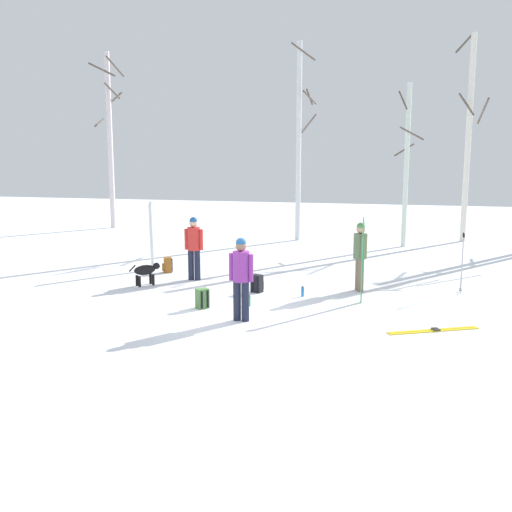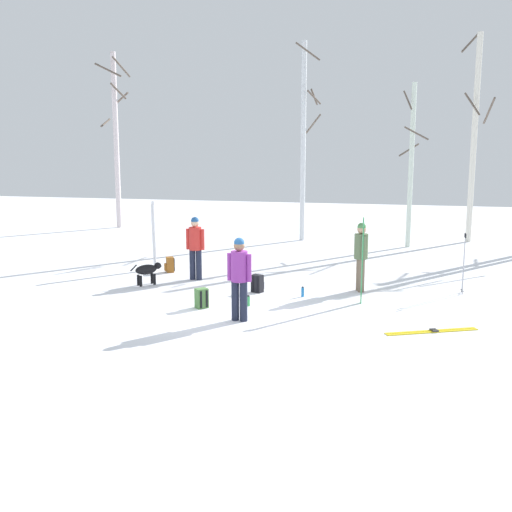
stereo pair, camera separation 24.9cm
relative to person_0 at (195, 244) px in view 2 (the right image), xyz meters
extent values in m
plane|color=white|center=(2.02, -3.13, -0.98)|extent=(60.00, 60.00, 0.00)
cylinder|color=#1E2338|center=(-0.09, 0.00, -0.57)|extent=(0.16, 0.16, 0.82)
cylinder|color=#1E2338|center=(0.09, 0.00, -0.57)|extent=(0.16, 0.16, 0.82)
cylinder|color=red|center=(0.00, 0.00, 0.15)|extent=(0.34, 0.34, 0.62)
sphere|color=beige|center=(0.00, 0.00, 0.57)|extent=(0.22, 0.22, 0.22)
sphere|color=#265999|center=(0.00, 0.00, 0.63)|extent=(0.21, 0.21, 0.21)
cylinder|color=red|center=(-0.21, -0.01, 0.13)|extent=(0.10, 0.10, 0.56)
cylinder|color=red|center=(0.21, 0.01, 0.13)|extent=(0.10, 0.10, 0.56)
cylinder|color=#72604C|center=(4.48, -0.27, -0.57)|extent=(0.16, 0.16, 0.82)
cylinder|color=#72604C|center=(4.41, -0.10, -0.57)|extent=(0.16, 0.16, 0.82)
cylinder|color=#566B47|center=(4.44, -0.19, 0.15)|extent=(0.34, 0.34, 0.62)
sphere|color=tan|center=(4.44, -0.19, 0.57)|extent=(0.22, 0.22, 0.22)
sphere|color=#4C8C4C|center=(4.44, -0.19, 0.63)|extent=(0.21, 0.21, 0.21)
cylinder|color=#566B47|center=(4.52, -0.38, 0.13)|extent=(0.10, 0.10, 0.56)
cylinder|color=#566B47|center=(4.37, 0.01, 0.13)|extent=(0.10, 0.10, 0.56)
cylinder|color=#1E2338|center=(2.26, -3.53, -0.57)|extent=(0.16, 0.16, 0.82)
cylinder|color=#1E2338|center=(2.44, -3.55, -0.57)|extent=(0.16, 0.16, 0.82)
cylinder|color=purple|center=(2.35, -3.54, 0.15)|extent=(0.34, 0.34, 0.62)
sphere|color=#997051|center=(2.35, -3.54, 0.57)|extent=(0.22, 0.22, 0.22)
sphere|color=#265999|center=(2.35, -3.54, 0.63)|extent=(0.21, 0.21, 0.21)
cylinder|color=purple|center=(2.14, -3.53, 0.13)|extent=(0.10, 0.10, 0.56)
cylinder|color=purple|center=(2.56, -3.56, 0.13)|extent=(0.10, 0.10, 0.56)
ellipsoid|color=black|center=(-0.99, -0.98, -0.57)|extent=(0.54, 0.61, 0.26)
sphere|color=black|center=(-0.79, -0.71, -0.51)|extent=(0.18, 0.18, 0.18)
ellipsoid|color=black|center=(-0.75, -0.66, -0.53)|extent=(0.11, 0.12, 0.06)
cylinder|color=black|center=(-1.21, -1.25, -0.49)|extent=(0.15, 0.17, 0.17)
cylinder|color=black|center=(-0.93, -0.78, -0.84)|extent=(0.07, 0.07, 0.28)
cylinder|color=black|center=(-0.81, -0.87, -0.84)|extent=(0.07, 0.07, 0.28)
cylinder|color=black|center=(-1.18, -1.08, -0.84)|extent=(0.07, 0.07, 0.28)
cylinder|color=black|center=(-1.05, -1.18, -0.84)|extent=(0.07, 0.07, 0.28)
cube|color=white|center=(-1.74, 1.05, -0.02)|extent=(0.12, 0.08, 1.93)
cube|color=white|center=(-1.74, 1.05, 0.99)|extent=(0.06, 0.04, 0.10)
cube|color=white|center=(-1.69, 1.03, -0.02)|extent=(0.12, 0.08, 1.93)
cube|color=white|center=(-1.69, 1.03, 0.99)|extent=(0.06, 0.04, 0.10)
cube|color=green|center=(4.60, -1.43, -0.04)|extent=(0.05, 0.17, 1.89)
cube|color=green|center=(4.60, -1.43, 0.94)|extent=(0.03, 0.06, 0.10)
cube|color=green|center=(4.61, -1.49, -0.04)|extent=(0.05, 0.17, 1.89)
cube|color=green|center=(4.61, -1.49, 0.94)|extent=(0.03, 0.06, 0.10)
cube|color=yellow|center=(6.16, -3.34, -0.97)|extent=(1.70, 0.93, 0.02)
cube|color=#333338|center=(6.20, -3.31, -0.95)|extent=(0.14, 0.11, 0.03)
cube|color=yellow|center=(6.11, -3.25, -0.97)|extent=(1.70, 0.93, 0.02)
cube|color=#333338|center=(6.15, -3.22, -0.95)|extent=(0.14, 0.11, 0.03)
cylinder|color=#B2B2BC|center=(6.88, 0.33, -0.29)|extent=(0.02, 0.10, 1.38)
cylinder|color=black|center=(6.88, 0.33, 0.45)|extent=(0.04, 0.04, 0.10)
cylinder|color=black|center=(6.88, 0.33, -0.91)|extent=(0.07, 0.07, 0.01)
cylinder|color=#B2B2BC|center=(6.88, 0.16, -0.29)|extent=(0.02, 0.10, 1.38)
cylinder|color=black|center=(6.88, 0.16, 0.45)|extent=(0.04, 0.04, 0.10)
cylinder|color=black|center=(6.88, 0.16, -0.91)|extent=(0.07, 0.07, 0.01)
cube|color=#4C7F3F|center=(1.24, -2.80, -0.76)|extent=(0.32, 0.33, 0.44)
cube|color=#4C7F3F|center=(1.14, -2.71, -0.83)|extent=(0.18, 0.19, 0.20)
cube|color=black|center=(1.37, -2.82, -0.76)|extent=(0.04, 0.04, 0.37)
cube|color=black|center=(1.27, -2.93, -0.76)|extent=(0.04, 0.04, 0.37)
cube|color=black|center=(2.02, -1.00, -0.76)|extent=(0.31, 0.27, 0.44)
cube|color=black|center=(2.06, -0.87, -0.83)|extent=(0.20, 0.12, 0.20)
cube|color=black|center=(2.05, -1.13, -0.76)|extent=(0.04, 0.03, 0.37)
cube|color=black|center=(1.91, -1.08, -0.76)|extent=(0.04, 0.03, 0.37)
cube|color=#99591E|center=(-1.11, 0.79, -0.76)|extent=(0.31, 0.33, 0.44)
cube|color=#99591E|center=(-1.22, 0.72, -0.83)|extent=(0.15, 0.20, 0.20)
cube|color=black|center=(-1.05, 0.91, -0.76)|extent=(0.04, 0.04, 0.37)
cube|color=black|center=(-0.97, 0.78, -0.76)|extent=(0.04, 0.04, 0.37)
cylinder|color=green|center=(2.19, -2.35, -0.87)|extent=(0.08, 0.08, 0.22)
cylinder|color=black|center=(2.19, -2.35, -0.75)|extent=(0.05, 0.05, 0.02)
cylinder|color=#1E72BF|center=(3.19, -1.16, -0.87)|extent=(0.07, 0.07, 0.22)
cylinder|color=black|center=(3.19, -1.16, -0.74)|extent=(0.04, 0.04, 0.02)
cylinder|color=silver|center=(-7.82, 10.12, 2.98)|extent=(0.24, 0.24, 7.92)
cylinder|color=brown|center=(-8.30, 10.07, 3.83)|extent=(0.18, 1.00, 0.45)
cylinder|color=brown|center=(-7.68, 10.52, 4.93)|extent=(0.87, 0.37, 0.54)
cylinder|color=brown|center=(-7.34, 9.97, 6.24)|extent=(0.39, 1.03, 0.80)
cylinder|color=brown|center=(-7.75, 9.52, 6.06)|extent=(1.24, 0.21, 0.64)
cylinder|color=brown|center=(-7.50, 9.92, 5.20)|extent=(0.49, 0.71, 0.69)
cylinder|color=silver|center=(1.28, 8.26, 2.83)|extent=(0.20, 0.20, 7.62)
cylinder|color=brown|center=(1.71, 8.10, 4.53)|extent=(0.40, 0.91, 0.47)
cylinder|color=brown|center=(1.69, 8.22, 4.55)|extent=(0.15, 0.86, 0.54)
cylinder|color=brown|center=(1.60, 8.59, 3.57)|extent=(0.74, 0.72, 0.71)
cylinder|color=brown|center=(1.49, 7.85, 6.17)|extent=(0.89, 0.50, 0.65)
cylinder|color=silver|center=(5.39, 7.59, 1.96)|extent=(0.18, 0.18, 5.89)
cylinder|color=brown|center=(5.18, 7.44, 4.28)|extent=(0.37, 0.49, 0.70)
cylinder|color=brown|center=(5.53, 7.18, 3.12)|extent=(0.87, 0.36, 0.49)
cylinder|color=brown|center=(5.28, 7.93, 2.55)|extent=(0.72, 0.28, 0.49)
cylinder|color=silver|center=(7.62, 9.57, 2.94)|extent=(0.22, 0.22, 7.84)
cylinder|color=brown|center=(7.31, 9.88, 6.55)|extent=(0.71, 0.70, 0.82)
cylinder|color=brown|center=(8.11, 9.69, 4.02)|extent=(0.33, 1.04, 0.92)
cylinder|color=brown|center=(7.46, 9.30, 4.25)|extent=(0.62, 0.41, 0.87)
camera|label=1|loc=(5.61, -14.81, 2.36)|focal=41.57mm
camera|label=2|loc=(5.85, -14.74, 2.36)|focal=41.57mm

